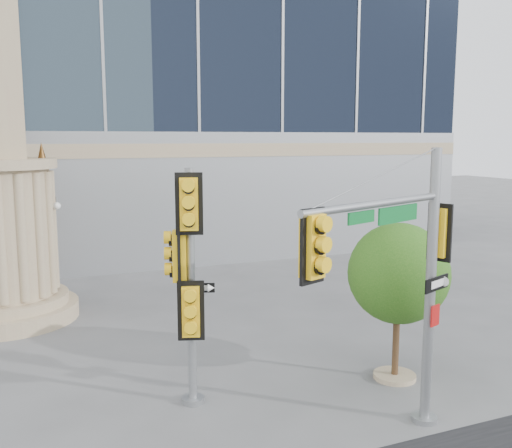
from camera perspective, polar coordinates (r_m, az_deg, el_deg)
name	(u,v)px	position (r m, az deg, el deg)	size (l,w,h in m)	color
ground	(305,406)	(12.91, 4.97, -17.72)	(120.00, 120.00, 0.00)	#545456
main_signal_pole	(404,264)	(10.80, 14.61, -3.89)	(4.09, 1.90, 5.54)	slate
secondary_signal_pole	(188,270)	(12.00, -6.83, -4.54)	(0.88, 0.82, 5.11)	slate
street_tree	(399,277)	(13.84, 14.15, -5.18)	(2.42, 2.37, 3.78)	tan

